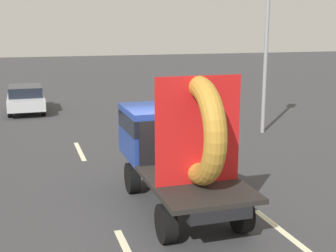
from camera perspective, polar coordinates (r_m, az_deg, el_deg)
The scene contains 7 objects.
ground_plane at distance 11.82m, azimuth 0.32°, elevation -9.46°, with size 120.00×120.00×0.00m, color #38383A.
flatbed_truck at distance 11.45m, azimuth 0.70°, elevation -1.89°, with size 2.02×4.94×3.37m.
distant_sedan at distance 25.05m, azimuth -17.16°, elevation 3.34°, with size 1.80×4.21×1.37m.
traffic_light at distance 19.31m, azimuth 12.16°, elevation 11.99°, with size 0.42×0.36×6.85m.
lane_dash_left_far at distance 16.79m, azimuth -10.85°, elevation -3.07°, with size 2.55×0.16×0.01m, color beige.
lane_dash_right_near at distance 10.41m, azimuth 14.62°, elevation -12.99°, with size 2.90×0.16×0.01m, color beige.
lane_dash_right_far at distance 17.39m, azimuth 0.46°, elevation -2.32°, with size 2.66×0.16×0.01m, color beige.
Camera 1 is at (-3.35, -10.47, 4.37)m, focal length 49.32 mm.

